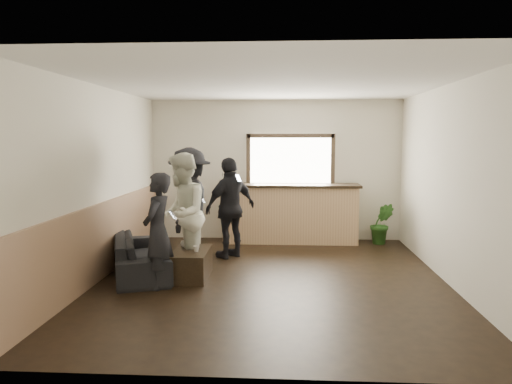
# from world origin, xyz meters

# --- Properties ---
(ground) EXTENTS (5.00, 6.00, 0.01)m
(ground) POSITION_xyz_m (0.00, 0.00, 0.00)
(ground) COLOR black
(room_shell) EXTENTS (5.01, 6.01, 2.80)m
(room_shell) POSITION_xyz_m (-0.74, 0.00, 1.47)
(room_shell) COLOR silver
(room_shell) RESTS_ON ground
(bar_counter) EXTENTS (2.70, 0.68, 2.13)m
(bar_counter) POSITION_xyz_m (0.30, 2.70, 0.64)
(bar_counter) COLOR tan
(bar_counter) RESTS_ON ground
(sofa) EXTENTS (1.35, 2.07, 0.56)m
(sofa) POSITION_xyz_m (-1.96, 0.22, 0.28)
(sofa) COLOR black
(sofa) RESTS_ON ground
(coffee_table) EXTENTS (0.52, 0.93, 0.41)m
(coffee_table) POSITION_xyz_m (-1.16, 0.03, 0.20)
(coffee_table) COLOR black
(coffee_table) RESTS_ON ground
(cup_a) EXTENTS (0.17, 0.17, 0.10)m
(cup_a) POSITION_xyz_m (-1.30, 0.25, 0.46)
(cup_a) COLOR silver
(cup_a) RESTS_ON coffee_table
(cup_b) EXTENTS (0.11, 0.11, 0.09)m
(cup_b) POSITION_xyz_m (-1.07, -0.05, 0.45)
(cup_b) COLOR silver
(cup_b) RESTS_ON coffee_table
(potted_plant) EXTENTS (0.47, 0.39, 0.80)m
(potted_plant) POSITION_xyz_m (2.07, 2.60, 0.40)
(potted_plant) COLOR #2D6623
(potted_plant) RESTS_ON ground
(person_a) EXTENTS (0.49, 0.61, 1.58)m
(person_a) POSITION_xyz_m (-1.51, -0.48, 0.79)
(person_a) COLOR black
(person_a) RESTS_ON ground
(person_b) EXTENTS (0.79, 0.96, 1.83)m
(person_b) POSITION_xyz_m (-1.33, 0.23, 0.91)
(person_b) COLOR white
(person_b) RESTS_ON ground
(person_c) EXTENTS (0.75, 1.25, 1.89)m
(person_c) POSITION_xyz_m (-1.36, 0.95, 0.95)
(person_c) COLOR black
(person_c) RESTS_ON ground
(person_d) EXTENTS (1.01, 1.00, 1.72)m
(person_d) POSITION_xyz_m (-0.73, 1.34, 0.86)
(person_d) COLOR black
(person_d) RESTS_ON ground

